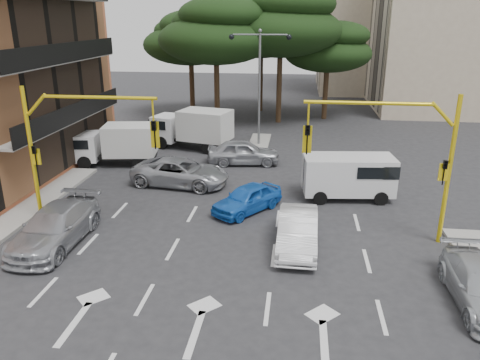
# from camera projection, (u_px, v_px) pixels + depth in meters

# --- Properties ---
(ground) EXTENTS (120.00, 120.00, 0.00)m
(ground) POSITION_uv_depth(u_px,v_px,m) (223.00, 252.00, 18.23)
(ground) COLOR #28282B
(ground) RESTS_ON ground
(median_strip) EXTENTS (1.40, 6.00, 0.15)m
(median_strip) POSITION_uv_depth(u_px,v_px,m) (259.00, 145.00, 33.19)
(median_strip) COLOR gray
(median_strip) RESTS_ON ground
(apartment_beige_far) EXTENTS (16.20, 12.15, 16.70)m
(apartment_beige_far) POSITION_uv_depth(u_px,v_px,m) (390.00, 19.00, 55.12)
(apartment_beige_far) COLOR tan
(apartment_beige_far) RESTS_ON ground
(pine_left_near) EXTENTS (9.15, 9.15, 10.23)m
(pine_left_near) POSITION_uv_depth(u_px,v_px,m) (217.00, 31.00, 36.73)
(pine_left_near) COLOR #382616
(pine_left_near) RESTS_ON ground
(pine_center) EXTENTS (9.98, 9.98, 11.16)m
(pine_center) POSITION_uv_depth(u_px,v_px,m) (282.00, 21.00, 37.78)
(pine_center) COLOR #382616
(pine_center) RESTS_ON ground
(pine_left_far) EXTENTS (8.32, 8.32, 9.30)m
(pine_left_far) POSITION_uv_depth(u_px,v_px,m) (191.00, 38.00, 41.06)
(pine_left_far) COLOR #382616
(pine_left_far) RESTS_ON ground
(pine_right) EXTENTS (7.49, 7.49, 8.37)m
(pine_right) POSITION_uv_depth(u_px,v_px,m) (329.00, 47.00, 39.87)
(pine_right) COLOR #382616
(pine_right) RESTS_ON ground
(pine_back) EXTENTS (9.15, 9.15, 10.23)m
(pine_back) POSITION_uv_depth(u_px,v_px,m) (262.00, 29.00, 42.93)
(pine_back) COLOR #382616
(pine_back) RESTS_ON ground
(signal_mast_right) EXTENTS (5.79, 0.37, 6.00)m
(signal_mast_right) POSITION_uv_depth(u_px,v_px,m) (404.00, 148.00, 18.01)
(signal_mast_right) COLOR yellow
(signal_mast_right) RESTS_ON ground
(signal_mast_left) EXTENTS (5.79, 0.37, 6.00)m
(signal_mast_left) POSITION_uv_depth(u_px,v_px,m) (69.00, 138.00, 19.61)
(signal_mast_left) COLOR yellow
(signal_mast_left) RESTS_ON ground
(street_lamp_center) EXTENTS (4.16, 0.36, 7.77)m
(street_lamp_center) POSITION_uv_depth(u_px,v_px,m) (260.00, 68.00, 31.41)
(street_lamp_center) COLOR slate
(street_lamp_center) RESTS_ON median_strip
(car_white_hatch) EXTENTS (1.57, 4.36, 1.43)m
(car_white_hatch) POSITION_uv_depth(u_px,v_px,m) (298.00, 231.00, 18.40)
(car_white_hatch) COLOR silver
(car_white_hatch) RESTS_ON ground
(car_blue_compact) EXTENTS (3.45, 3.91, 1.28)m
(car_blue_compact) POSITION_uv_depth(u_px,v_px,m) (247.00, 198.00, 21.87)
(car_blue_compact) COLOR blue
(car_blue_compact) RESTS_ON ground
(car_silver_wagon) EXTENTS (2.16, 5.18, 1.49)m
(car_silver_wagon) POSITION_uv_depth(u_px,v_px,m) (55.00, 227.00, 18.67)
(car_silver_wagon) COLOR #9D9FA4
(car_silver_wagon) RESTS_ON ground
(car_silver_cross_a) EXTENTS (5.50, 3.10, 1.45)m
(car_silver_cross_a) POSITION_uv_depth(u_px,v_px,m) (181.00, 172.00, 25.27)
(car_silver_cross_a) COLOR #A0A2A8
(car_silver_cross_a) RESTS_ON ground
(car_silver_cross_b) EXTENTS (4.62, 2.30, 1.51)m
(car_silver_cross_b) POSITION_uv_depth(u_px,v_px,m) (243.00, 152.00, 28.88)
(car_silver_cross_b) COLOR #A5A8AD
(car_silver_cross_b) RESTS_ON ground
(van_white) EXTENTS (4.61, 2.46, 2.21)m
(van_white) POSITION_uv_depth(u_px,v_px,m) (348.00, 177.00, 23.35)
(van_white) COLOR silver
(van_white) RESTS_ON ground
(box_truck_a) EXTENTS (5.32, 2.87, 2.49)m
(box_truck_a) POSITION_uv_depth(u_px,v_px,m) (116.00, 145.00, 28.62)
(box_truck_a) COLOR silver
(box_truck_a) RESTS_ON ground
(box_truck_b) EXTENTS (5.92, 3.62, 2.72)m
(box_truck_b) POSITION_uv_depth(u_px,v_px,m) (192.00, 129.00, 32.17)
(box_truck_b) COLOR white
(box_truck_b) RESTS_ON ground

